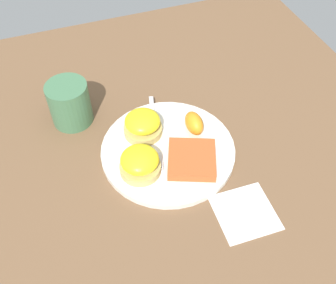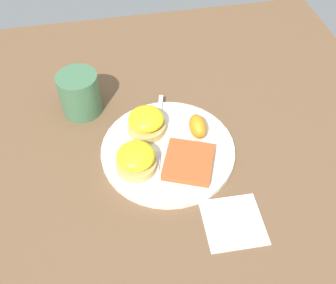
% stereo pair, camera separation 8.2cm
% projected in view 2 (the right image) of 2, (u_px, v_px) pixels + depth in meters
% --- Properties ---
extents(ground_plane, '(1.10, 1.10, 0.00)m').
position_uv_depth(ground_plane, '(168.00, 152.00, 0.84)').
color(ground_plane, brown).
extents(plate, '(0.28, 0.28, 0.01)m').
position_uv_depth(plate, '(168.00, 150.00, 0.84)').
color(plate, silver).
rests_on(plate, ground_plane).
extents(sandwich_benedict_left, '(0.08, 0.08, 0.05)m').
position_uv_depth(sandwich_benedict_left, '(146.00, 122.00, 0.85)').
color(sandwich_benedict_left, tan).
rests_on(sandwich_benedict_left, plate).
extents(sandwich_benedict_right, '(0.08, 0.08, 0.05)m').
position_uv_depth(sandwich_benedict_right, '(136.00, 159.00, 0.78)').
color(sandwich_benedict_right, tan).
rests_on(sandwich_benedict_right, plate).
extents(hashbrown_patty, '(0.13, 0.13, 0.02)m').
position_uv_depth(hashbrown_patty, '(189.00, 162.00, 0.79)').
color(hashbrown_patty, '#B65127').
rests_on(hashbrown_patty, plate).
extents(orange_wedge, '(0.06, 0.04, 0.04)m').
position_uv_depth(orange_wedge, '(198.00, 126.00, 0.84)').
color(orange_wedge, orange).
rests_on(orange_wedge, plate).
extents(fork, '(0.22, 0.07, 0.00)m').
position_uv_depth(fork, '(157.00, 135.00, 0.85)').
color(fork, silver).
rests_on(fork, plate).
extents(cup, '(0.12, 0.09, 0.10)m').
position_uv_depth(cup, '(80.00, 93.00, 0.89)').
color(cup, '#42704C').
rests_on(cup, ground_plane).
extents(napkin, '(0.11, 0.11, 0.00)m').
position_uv_depth(napkin, '(233.00, 222.00, 0.73)').
color(napkin, white).
rests_on(napkin, ground_plane).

